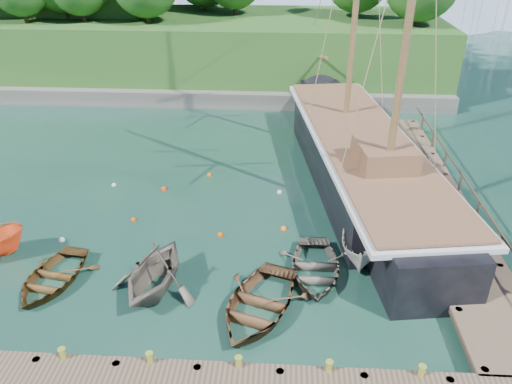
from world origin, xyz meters
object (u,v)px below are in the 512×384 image
rowboat_0 (53,283)px  rowboat_1 (156,290)px  rowboat_3 (314,274)px  cabin_boat_white (360,254)px  schooner (361,164)px  rowboat_2 (258,312)px

rowboat_0 → rowboat_1: bearing=6.9°
rowboat_1 → rowboat_3: (6.71, 1.49, 0.00)m
cabin_boat_white → schooner: schooner is taller
rowboat_3 → rowboat_0: bearing=-173.1°
rowboat_2 → rowboat_3: bearing=66.6°
rowboat_2 → cabin_boat_white: bearing=62.0°
rowboat_3 → rowboat_1: bearing=-167.2°
rowboat_2 → rowboat_3: (2.35, 2.56, 0.00)m
cabin_boat_white → rowboat_1: bearing=-152.4°
rowboat_1 → cabin_boat_white: bearing=30.8°
rowboat_1 → rowboat_2: rowboat_1 is taller
rowboat_0 → rowboat_2: bearing=1.3°
rowboat_2 → cabin_boat_white: (4.55, 4.22, 0.00)m
rowboat_1 → schooner: size_ratio=0.15×
rowboat_3 → schooner: schooner is taller
rowboat_0 → rowboat_1: rowboat_1 is taller
rowboat_0 → rowboat_1: size_ratio=0.96×
rowboat_0 → schooner: (14.29, 10.21, 1.21)m
cabin_boat_white → schooner: size_ratio=0.16×
rowboat_1 → schooner: 14.30m
rowboat_2 → schooner: bearing=84.0°
rowboat_0 → rowboat_3: 11.34m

